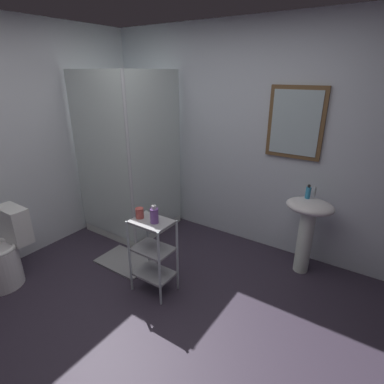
% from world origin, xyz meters
% --- Properties ---
extents(ground_plane, '(4.20, 4.20, 0.02)m').
position_xyz_m(ground_plane, '(0.00, 0.00, -0.01)').
color(ground_plane, '#312937').
extents(wall_back, '(4.20, 0.14, 2.50)m').
position_xyz_m(wall_back, '(0.01, 1.85, 1.25)').
color(wall_back, silver).
rests_on(wall_back, ground_plane).
extents(shower_stall, '(0.92, 0.92, 2.00)m').
position_xyz_m(shower_stall, '(-1.19, 1.19, 0.46)').
color(shower_stall, white).
rests_on(shower_stall, ground_plane).
extents(pedestal_sink, '(0.46, 0.37, 0.81)m').
position_xyz_m(pedestal_sink, '(0.89, 1.52, 0.58)').
color(pedestal_sink, white).
rests_on(pedestal_sink, ground_plane).
extents(sink_faucet, '(0.03, 0.03, 0.10)m').
position_xyz_m(sink_faucet, '(0.89, 1.64, 0.86)').
color(sink_faucet, silver).
rests_on(sink_faucet, pedestal_sink).
extents(toilet, '(0.37, 0.49, 0.76)m').
position_xyz_m(toilet, '(-1.48, -0.31, 0.31)').
color(toilet, white).
rests_on(toilet, ground_plane).
extents(storage_cart, '(0.38, 0.28, 0.74)m').
position_xyz_m(storage_cart, '(-0.19, 0.42, 0.44)').
color(storage_cart, silver).
rests_on(storage_cart, ground_plane).
extents(hand_soap_bottle, '(0.05, 0.05, 0.14)m').
position_xyz_m(hand_soap_bottle, '(0.85, 1.55, 0.87)').
color(hand_soap_bottle, '#389ED1').
rests_on(hand_soap_bottle, pedestal_sink).
extents(conditioner_bottle_purple, '(0.07, 0.07, 0.17)m').
position_xyz_m(conditioner_bottle_purple, '(-0.15, 0.41, 0.81)').
color(conditioner_bottle_purple, '#7C4DA3').
rests_on(conditioner_bottle_purple, storage_cart).
extents(rinse_cup, '(0.07, 0.07, 0.10)m').
position_xyz_m(rinse_cup, '(-0.32, 0.41, 0.79)').
color(rinse_cup, '#B24742').
rests_on(rinse_cup, storage_cart).
extents(bath_mat, '(0.60, 0.40, 0.02)m').
position_xyz_m(bath_mat, '(-0.76, 0.58, 0.01)').
color(bath_mat, gray).
rests_on(bath_mat, ground_plane).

